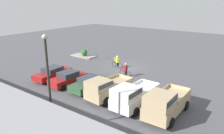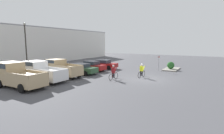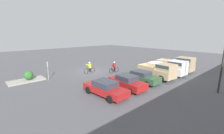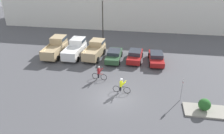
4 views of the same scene
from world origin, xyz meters
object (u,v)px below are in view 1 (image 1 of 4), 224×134
(shrub, at_px, (84,52))
(lamppost, at_px, (48,78))
(pickup_truck_1, at_px, (133,96))
(sedan_2, at_px, (53,73))
(cyclist_0, at_px, (117,62))
(fire_lane_sign, at_px, (87,51))
(pickup_truck_2, at_px, (107,88))
(cyclist_1, at_px, (126,70))
(sedan_0, at_px, (90,83))
(sedan_1, at_px, (68,78))
(pickup_truck_0, at_px, (165,103))

(shrub, bearing_deg, lamppost, 126.91)
(pickup_truck_1, bearing_deg, sedan_2, -3.31)
(sedan_2, xyz_separation_m, cyclist_0, (-3.63, -7.92, 0.13))
(fire_lane_sign, distance_m, lamppost, 18.96)
(fire_lane_sign, bearing_deg, pickup_truck_2, 139.58)
(fire_lane_sign, bearing_deg, shrub, -35.96)
(fire_lane_sign, bearing_deg, sedan_2, 104.63)
(cyclist_1, height_order, fire_lane_sign, fire_lane_sign)
(pickup_truck_2, bearing_deg, pickup_truck_1, 178.93)
(lamppost, bearing_deg, pickup_truck_1, -112.51)
(lamppost, bearing_deg, shrub, -53.09)
(lamppost, height_order, shrub, lamppost)
(sedan_0, distance_m, sedan_1, 2.82)
(pickup_truck_0, xyz_separation_m, sedan_0, (8.40, -0.63, -0.46))
(cyclist_1, bearing_deg, pickup_truck_2, 107.21)
(pickup_truck_2, height_order, sedan_1, pickup_truck_2)
(pickup_truck_0, height_order, pickup_truck_2, pickup_truck_0)
(cyclist_1, bearing_deg, pickup_truck_1, 127.17)
(pickup_truck_0, distance_m, cyclist_1, 9.74)
(sedan_0, xyz_separation_m, fire_lane_sign, (7.79, -8.28, 0.72))
(sedan_2, bearing_deg, pickup_truck_2, 175.94)
(pickup_truck_1, xyz_separation_m, sedan_1, (8.38, -0.46, -0.38))
(sedan_2, relative_size, lamppost, 0.69)
(cyclist_1, xyz_separation_m, shrub, (10.51, -4.15, -0.13))
(pickup_truck_0, xyz_separation_m, sedan_1, (11.20, -0.33, -0.45))
(sedan_1, height_order, sedan_2, sedan_1)
(sedan_2, bearing_deg, cyclist_0, -114.60)
(lamppost, bearing_deg, cyclist_1, -80.57)
(sedan_1, height_order, fire_lane_sign, fire_lane_sign)
(fire_lane_sign, height_order, lamppost, lamppost)
(pickup_truck_1, height_order, pickup_truck_2, pickup_truck_1)
(pickup_truck_1, relative_size, cyclist_1, 2.98)
(cyclist_0, relative_size, lamppost, 0.27)
(pickup_truck_0, bearing_deg, sedan_0, -4.27)
(sedan_1, bearing_deg, pickup_truck_1, 176.87)
(sedan_2, height_order, cyclist_1, cyclist_1)
(fire_lane_sign, distance_m, shrub, 2.43)
(sedan_1, xyz_separation_m, cyclist_0, (-0.83, -8.11, 0.12))
(cyclist_1, bearing_deg, cyclist_0, -39.44)
(sedan_1, relative_size, sedan_2, 0.92)
(lamppost, bearing_deg, pickup_truck_0, -129.99)
(pickup_truck_2, height_order, fire_lane_sign, fire_lane_sign)
(sedan_1, relative_size, cyclist_1, 2.48)
(shrub, bearing_deg, sedan_1, 124.63)
(cyclist_0, xyz_separation_m, lamppost, (-4.91, 14.95, 3.16))
(sedan_2, bearing_deg, shrub, -67.36)
(cyclist_1, xyz_separation_m, lamppost, (-2.10, 12.64, 3.19))
(pickup_truck_1, xyz_separation_m, cyclist_1, (4.74, -6.26, -0.28))
(sedan_2, relative_size, cyclist_1, 2.69)
(pickup_truck_0, relative_size, shrub, 4.88)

